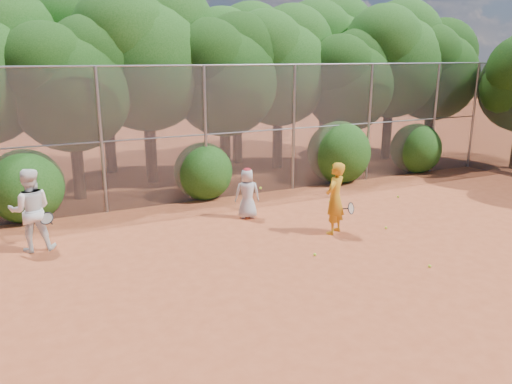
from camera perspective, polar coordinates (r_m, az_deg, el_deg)
ground at (r=10.80m, az=10.64°, el=-8.23°), size 80.00×80.00×0.00m
fence_back at (r=15.27m, az=-2.66°, el=6.98°), size 20.05×0.09×4.03m
tree_2 at (r=15.86m, az=-20.37°, el=11.94°), size 3.99×3.47×5.47m
tree_3 at (r=17.26m, az=-12.37°, el=15.43°), size 4.89×4.26×6.70m
tree_4 at (r=17.44m, az=-3.56°, el=13.64°), size 4.19×3.64×5.73m
tree_5 at (r=19.22m, az=2.67°, el=14.67°), size 4.51×3.92×6.17m
tree_6 at (r=19.70m, az=10.64°, el=12.76°), size 3.86×3.36×5.29m
tree_7 at (r=21.71m, az=15.36°, el=14.86°), size 4.77×4.14×6.53m
tree_8 at (r=22.83m, az=19.70°, el=13.35°), size 4.25×3.70×5.82m
tree_10 at (r=19.23m, az=-16.99°, el=15.78°), size 5.15×4.48×7.06m
tree_11 at (r=20.23m, az=-2.12°, el=15.04°), size 4.64×4.03×6.35m
tree_12 at (r=22.91m, az=8.06°, el=15.82°), size 5.02×4.37×6.88m
bush_0 at (r=14.61m, az=-24.87°, el=0.97°), size 2.00×2.00×2.00m
bush_1 at (r=15.45m, az=-6.05°, el=2.66°), size 1.80×1.80×1.80m
bush_2 at (r=17.66m, az=9.45°, el=4.80°), size 2.20×2.20×2.20m
bush_3 at (r=19.87m, az=17.81°, el=5.00°), size 1.90×1.90×1.90m
player_yellow at (r=12.34m, az=9.02°, el=-0.72°), size 0.90×0.70×1.79m
player_teen at (r=13.41m, az=-1.00°, el=-0.12°), size 0.76×0.61×1.39m
player_white at (r=12.19m, az=-24.36°, el=-1.90°), size 0.98×0.85×1.89m
ball_0 at (r=13.15m, az=14.64°, el=-3.97°), size 0.07×0.07×0.07m
ball_1 at (r=16.09m, az=15.92°, el=-0.52°), size 0.07×0.07×0.07m
ball_2 at (r=11.10m, az=19.23°, el=-8.00°), size 0.07×0.07×0.07m
ball_3 at (r=11.14m, az=6.73°, el=-7.12°), size 0.07×0.07×0.07m
ball_4 at (r=15.14m, az=8.41°, el=-1.07°), size 0.07×0.07×0.07m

